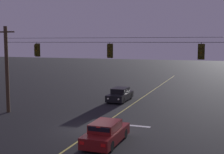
# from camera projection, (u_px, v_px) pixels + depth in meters

# --- Properties ---
(ground_plane) EXTENTS (180.00, 180.00, 0.00)m
(ground_plane) POSITION_uv_depth(u_px,v_px,m) (95.00, 130.00, 22.45)
(ground_plane) COLOR black
(lane_centre_stripe) EXTENTS (0.14, 60.00, 0.01)m
(lane_centre_stripe) POSITION_uv_depth(u_px,v_px,m) (129.00, 107.00, 30.49)
(lane_centre_stripe) COLOR #D1C64C
(lane_centre_stripe) RESTS_ON ground
(stop_bar_paint) EXTENTS (3.40, 0.36, 0.01)m
(stop_bar_paint) POSITION_uv_depth(u_px,v_px,m) (128.00, 125.00, 23.68)
(stop_bar_paint) COLOR silver
(stop_bar_paint) RESTS_ON ground
(signal_span_assembly) EXTENTS (20.90, 0.32, 7.66)m
(signal_span_assembly) POSITION_uv_depth(u_px,v_px,m) (108.00, 71.00, 24.43)
(signal_span_assembly) COLOR #423021
(signal_span_assembly) RESTS_ON ground
(traffic_light_leftmost) EXTENTS (0.48, 0.41, 1.22)m
(traffic_light_leftmost) POSITION_uv_depth(u_px,v_px,m) (37.00, 50.00, 26.38)
(traffic_light_leftmost) COLOR black
(traffic_light_left_inner) EXTENTS (0.48, 0.41, 1.22)m
(traffic_light_left_inner) POSITION_uv_depth(u_px,v_px,m) (109.00, 51.00, 24.18)
(traffic_light_left_inner) COLOR black
(traffic_light_centre) EXTENTS (0.48, 0.41, 1.22)m
(traffic_light_centre) POSITION_uv_depth(u_px,v_px,m) (201.00, 52.00, 21.89)
(traffic_light_centre) COLOR black
(car_waiting_near_lane) EXTENTS (1.80, 4.33, 1.39)m
(car_waiting_near_lane) POSITION_uv_depth(u_px,v_px,m) (106.00, 133.00, 19.38)
(car_waiting_near_lane) COLOR maroon
(car_waiting_near_lane) RESTS_ON ground
(car_oncoming_lead) EXTENTS (1.80, 4.42, 1.39)m
(car_oncoming_lead) POSITION_uv_depth(u_px,v_px,m) (120.00, 95.00, 33.44)
(car_oncoming_lead) COLOR black
(car_oncoming_lead) RESTS_ON ground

